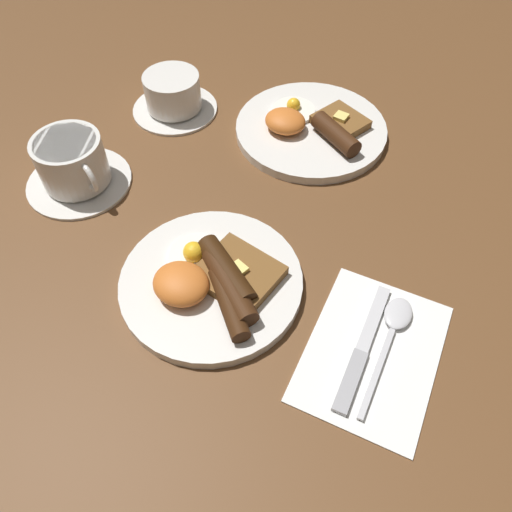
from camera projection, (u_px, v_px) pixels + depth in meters
The scene contains 8 objects.
ground_plane at pixel (212, 286), 0.64m from camera, with size 3.00×3.00×0.00m, color brown.
breakfast_plate_near at pixel (213, 281), 0.62m from camera, with size 0.23×0.23×0.05m.
breakfast_plate_far at pixel (311, 128), 0.81m from camera, with size 0.25×0.25×0.04m.
teacup_near at pixel (73, 165), 0.72m from camera, with size 0.15×0.15×0.08m.
teacup_far at pixel (173, 95), 0.84m from camera, with size 0.14×0.14×0.07m.
napkin at pixel (373, 352), 0.58m from camera, with size 0.14×0.20×0.01m, color white.
knife at pixel (361, 353), 0.57m from camera, with size 0.03×0.18×0.01m.
spoon at pixel (394, 325), 0.59m from camera, with size 0.04×0.17×0.01m.
Camera 1 is at (0.23, -0.28, 0.53)m, focal length 35.00 mm.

